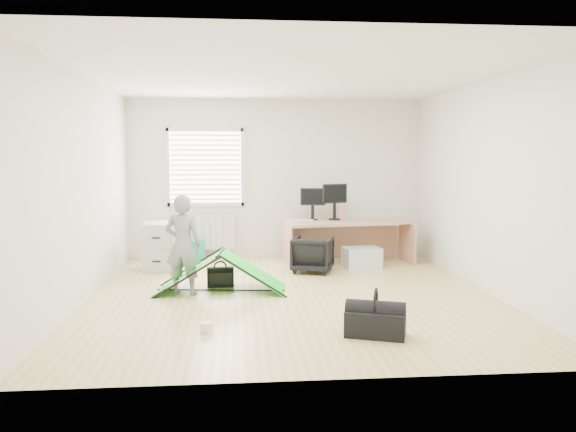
{
  "coord_description": "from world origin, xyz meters",
  "views": [
    {
      "loc": [
        -0.65,
        -6.9,
        1.72
      ],
      "look_at": [
        0.0,
        0.4,
        0.95
      ],
      "focal_mm": 35.0,
      "sensor_mm": 36.0,
      "label": 1
    }
  ],
  "objects": [
    {
      "name": "tote_bag",
      "position": [
        -1.37,
        2.41,
        0.18
      ],
      "size": [
        0.32,
        0.22,
        0.35
      ],
      "primitive_type": "cube",
      "rotation": [
        0.0,
        0.0,
        0.32
      ],
      "color": "#1F9573",
      "rests_on": "ground"
    },
    {
      "name": "person",
      "position": [
        -1.34,
        0.11,
        0.63
      ],
      "size": [
        0.51,
        0.39,
        1.26
      ],
      "primitive_type": "imported",
      "rotation": [
        0.0,
        0.0,
        2.92
      ],
      "color": "slate",
      "rests_on": "ground"
    },
    {
      "name": "monitor_left",
      "position": [
        0.57,
        2.26,
        0.88
      ],
      "size": [
        0.42,
        0.17,
        0.39
      ],
      "primitive_type": "cube",
      "rotation": [
        0.0,
        0.0,
        -0.19
      ],
      "color": "black",
      "rests_on": "desk"
    },
    {
      "name": "duffel_bag",
      "position": [
        0.66,
        -1.73,
        0.12
      ],
      "size": [
        0.63,
        0.47,
        0.25
      ],
      "primitive_type": "cube",
      "rotation": [
        0.0,
        0.0,
        -0.35
      ],
      "color": "black",
      "rests_on": "ground"
    },
    {
      "name": "office_chair",
      "position": [
        0.46,
        1.34,
        0.27
      ],
      "size": [
        0.73,
        0.74,
        0.53
      ],
      "primitive_type": "imported",
      "rotation": [
        0.0,
        0.0,
        2.81
      ],
      "color": "black",
      "rests_on": "ground"
    },
    {
      "name": "ground",
      "position": [
        0.0,
        0.0,
        0.0
      ],
      "size": [
        5.5,
        5.5,
        0.0
      ],
      "primitive_type": "plane",
      "color": "tan",
      "rests_on": "ground"
    },
    {
      "name": "desk",
      "position": [
        1.12,
        1.98,
        0.34
      ],
      "size": [
        2.07,
        0.89,
        0.68
      ],
      "primitive_type": "cube",
      "rotation": [
        0.0,
        0.0,
        0.13
      ],
      "color": "tan",
      "rests_on": "ground"
    },
    {
      "name": "back_wall",
      "position": [
        0.0,
        2.75,
        1.35
      ],
      "size": [
        5.0,
        0.02,
        2.7
      ],
      "primitive_type": "cube",
      "color": "silver",
      "rests_on": "ground"
    },
    {
      "name": "kite",
      "position": [
        -0.88,
        0.23,
        0.26
      ],
      "size": [
        1.73,
        0.92,
        0.51
      ],
      "primitive_type": null,
      "rotation": [
        0.0,
        0.0,
        -0.12
      ],
      "color": "#14DB26",
      "rests_on": "ground"
    },
    {
      "name": "storage_crate",
      "position": [
        1.27,
        1.64,
        0.16
      ],
      "size": [
        0.61,
        0.46,
        0.31
      ],
      "primitive_type": "cube",
      "rotation": [
        0.0,
        0.0,
        0.14
      ],
      "color": "silver",
      "rests_on": "ground"
    },
    {
      "name": "radiator",
      "position": [
        -1.2,
        2.67,
        0.45
      ],
      "size": [
        1.0,
        0.12,
        0.6
      ],
      "primitive_type": "cube",
      "color": "silver",
      "rests_on": "back_wall"
    },
    {
      "name": "thermos",
      "position": [
        1.05,
        2.27,
        0.81
      ],
      "size": [
        0.08,
        0.08,
        0.25
      ],
      "primitive_type": "cylinder",
      "rotation": [
        0.0,
        0.0,
        -0.18
      ],
      "color": "#D1757E",
      "rests_on": "desk"
    },
    {
      "name": "filing_cabinet",
      "position": [
        -1.87,
        1.74,
        0.36
      ],
      "size": [
        0.49,
        0.64,
        0.72
      ],
      "primitive_type": "cube",
      "rotation": [
        0.0,
        0.0,
        0.04
      ],
      "color": "#ADB1B3",
      "rests_on": "ground"
    },
    {
      "name": "keyboard",
      "position": [
        0.35,
        2.19,
        0.69
      ],
      "size": [
        0.48,
        0.27,
        0.02
      ],
      "primitive_type": "cube",
      "rotation": [
        0.0,
        0.0,
        -0.28
      ],
      "color": "beige",
      "rests_on": "desk"
    },
    {
      "name": "white_box",
      "position": [
        -0.97,
        -1.47,
        0.05
      ],
      "size": [
        0.13,
        0.13,
        0.1
      ],
      "primitive_type": "cube",
      "rotation": [
        0.0,
        0.0,
        -0.38
      ],
      "color": "silver",
      "rests_on": "ground"
    },
    {
      "name": "monitor_right",
      "position": [
        0.94,
        2.25,
        0.9
      ],
      "size": [
        0.46,
        0.28,
        0.44
      ],
      "primitive_type": "cube",
      "rotation": [
        0.0,
        0.0,
        0.43
      ],
      "color": "black",
      "rests_on": "desk"
    },
    {
      "name": "laptop_bag",
      "position": [
        -0.9,
        0.48,
        0.13
      ],
      "size": [
        0.36,
        0.13,
        0.26
      ],
      "primitive_type": "cube",
      "rotation": [
        0.0,
        0.0,
        0.07
      ],
      "color": "black",
      "rests_on": "ground"
    },
    {
      "name": "window",
      "position": [
        -1.2,
        2.71,
        1.55
      ],
      "size": [
        1.2,
        0.06,
        1.2
      ],
      "primitive_type": "cube",
      "color": "silver",
      "rests_on": "back_wall"
    }
  ]
}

